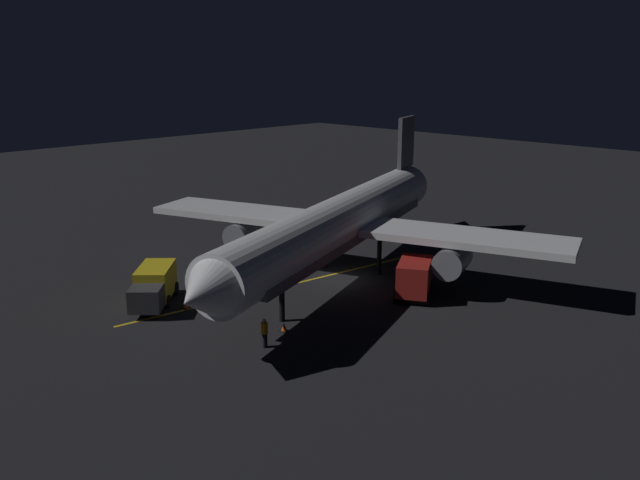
{
  "coord_description": "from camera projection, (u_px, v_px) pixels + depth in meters",
  "views": [
    {
      "loc": [
        -31.72,
        34.56,
        15.9
      ],
      "look_at": [
        0.0,
        2.0,
        3.5
      ],
      "focal_mm": 37.27,
      "sensor_mm": 36.0,
      "label": 1
    }
  ],
  "objects": [
    {
      "name": "ground_plane",
      "position": [
        339.0,
        281.0,
        49.45
      ],
      "size": [
        180.0,
        180.0,
        0.2
      ],
      "primitive_type": "cube",
      "color": "black"
    },
    {
      "name": "ground_crew_worker",
      "position": [
        264.0,
        333.0,
        37.7
      ],
      "size": [
        0.4,
        0.4,
        1.74
      ],
      "color": "black",
      "rests_on": "ground_plane"
    },
    {
      "name": "traffic_cone_near_right",
      "position": [
        284.0,
        327.0,
        40.13
      ],
      "size": [
        0.5,
        0.5,
        0.55
      ],
      "color": "#EA590F",
      "rests_on": "ground_plane"
    },
    {
      "name": "baggage_truck",
      "position": [
        154.0,
        286.0,
        44.25
      ],
      "size": [
        5.4,
        5.41,
        2.49
      ],
      "color": "gold",
      "rests_on": "ground_plane"
    },
    {
      "name": "airliner",
      "position": [
        342.0,
        223.0,
        48.82
      ],
      "size": [
        32.44,
        37.59,
        10.91
      ],
      "color": "white",
      "rests_on": "ground_plane"
    },
    {
      "name": "apron_guide_stripe",
      "position": [
        281.0,
        287.0,
        47.99
      ],
      "size": [
        3.96,
        24.54,
        0.01
      ],
      "primitive_type": "cube",
      "rotation": [
        0.0,
        0.0,
        -0.15
      ],
      "color": "gold",
      "rests_on": "ground_plane"
    },
    {
      "name": "traffic_cone_near_left",
      "position": [
        186.0,
        305.0,
        43.74
      ],
      "size": [
        0.5,
        0.5,
        0.55
      ],
      "color": "#EA590F",
      "rests_on": "ground_plane"
    },
    {
      "name": "catering_truck",
      "position": [
        415.0,
        277.0,
        46.06
      ],
      "size": [
        4.58,
        5.83,
        2.61
      ],
      "color": "maroon",
      "rests_on": "ground_plane"
    }
  ]
}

